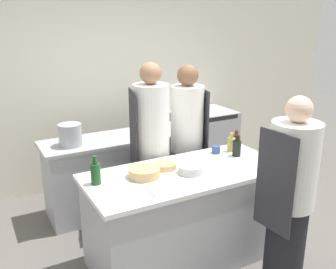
# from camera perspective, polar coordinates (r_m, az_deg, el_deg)

# --- Properties ---
(ground_plane) EXTENTS (16.00, 16.00, 0.00)m
(ground_plane) POSITION_cam_1_polar(r_m,az_deg,el_deg) (3.83, 2.64, -18.10)
(ground_plane) COLOR #605B56
(wall_back) EXTENTS (8.00, 0.06, 2.80)m
(wall_back) POSITION_cam_1_polar(r_m,az_deg,el_deg) (5.13, -9.67, 7.89)
(wall_back) COLOR silver
(wall_back) RESTS_ON ground_plane
(prep_counter) EXTENTS (1.85, 0.83, 0.90)m
(prep_counter) POSITION_cam_1_polar(r_m,az_deg,el_deg) (3.59, 2.74, -12.21)
(prep_counter) COLOR #A8AAAF
(prep_counter) RESTS_ON ground_plane
(pass_counter) EXTENTS (1.87, 0.59, 0.90)m
(pass_counter) POSITION_cam_1_polar(r_m,az_deg,el_deg) (4.55, -6.80, -5.63)
(pass_counter) COLOR #A8AAAF
(pass_counter) RESTS_ON ground_plane
(oven_range) EXTENTS (0.90, 0.68, 0.92)m
(oven_range) POSITION_cam_1_polar(r_m,az_deg,el_deg) (5.59, 5.13, -1.08)
(oven_range) COLOR #A8AAAF
(oven_range) RESTS_ON ground_plane
(chef_at_prep_near) EXTENTS (0.41, 0.39, 1.67)m
(chef_at_prep_near) POSITION_cam_1_polar(r_m,az_deg,el_deg) (3.21, 18.01, -9.28)
(chef_at_prep_near) COLOR black
(chef_at_prep_near) RESTS_ON ground_plane
(chef_at_stove) EXTENTS (0.41, 0.39, 1.76)m
(chef_at_stove) POSITION_cam_1_polar(r_m,az_deg,el_deg) (4.17, 2.92, -1.39)
(chef_at_stove) COLOR black
(chef_at_stove) RESTS_ON ground_plane
(chef_at_pass_far) EXTENTS (0.42, 0.40, 1.81)m
(chef_at_pass_far) POSITION_cam_1_polar(r_m,az_deg,el_deg) (3.90, -2.56, -2.33)
(chef_at_pass_far) COLOR black
(chef_at_pass_far) RESTS_ON ground_plane
(bottle_olive_oil) EXTENTS (0.09, 0.09, 0.20)m
(bottle_olive_oil) POSITION_cam_1_polar(r_m,az_deg,el_deg) (4.01, 10.35, -0.98)
(bottle_olive_oil) COLOR #5B2319
(bottle_olive_oil) RESTS_ON prep_counter
(bottle_vinegar) EXTENTS (0.08, 0.08, 0.20)m
(bottle_vinegar) POSITION_cam_1_polar(r_m,az_deg,el_deg) (3.91, 9.58, -1.43)
(bottle_vinegar) COLOR #B2A84C
(bottle_vinegar) RESTS_ON prep_counter
(bottle_wine) EXTENTS (0.08, 0.08, 0.22)m
(bottle_wine) POSITION_cam_1_polar(r_m,az_deg,el_deg) (3.78, 10.44, -1.98)
(bottle_wine) COLOR black
(bottle_wine) RESTS_ON prep_counter
(bottle_cooking_oil) EXTENTS (0.08, 0.08, 0.25)m
(bottle_cooking_oil) POSITION_cam_1_polar(r_m,az_deg,el_deg) (3.16, -10.98, -5.76)
(bottle_cooking_oil) COLOR #19471E
(bottle_cooking_oil) RESTS_ON prep_counter
(bowl_mixing_large) EXTENTS (0.28, 0.28, 0.08)m
(bowl_mixing_large) POSITION_cam_1_polar(r_m,az_deg,el_deg) (3.26, -3.65, -5.78)
(bowl_mixing_large) COLOR tan
(bowl_mixing_large) RESTS_ON prep_counter
(bowl_prep_small) EXTENTS (0.22, 0.22, 0.05)m
(bowl_prep_small) POSITION_cam_1_polar(r_m,az_deg,el_deg) (3.44, -0.48, -4.75)
(bowl_prep_small) COLOR tan
(bowl_prep_small) RESTS_ON prep_counter
(bowl_ceramic_blue) EXTENTS (0.22, 0.22, 0.07)m
(bowl_ceramic_blue) POSITION_cam_1_polar(r_m,az_deg,el_deg) (3.34, 3.46, -5.31)
(bowl_ceramic_blue) COLOR #B7BABC
(bowl_ceramic_blue) RESTS_ON prep_counter
(cup) EXTENTS (0.09, 0.09, 0.08)m
(cup) POSITION_cam_1_polar(r_m,az_deg,el_deg) (3.84, 7.33, -2.29)
(cup) COLOR #33477F
(cup) RESTS_ON prep_counter
(cutting_board) EXTENTS (0.29, 0.20, 0.01)m
(cutting_board) POSITION_cam_1_polar(r_m,az_deg,el_deg) (3.05, -0.31, -8.16)
(cutting_board) COLOR white
(cutting_board) RESTS_ON prep_counter
(stockpot) EXTENTS (0.25, 0.25, 0.24)m
(stockpot) POSITION_cam_1_polar(r_m,az_deg,el_deg) (4.15, -14.67, -0.06)
(stockpot) COLOR #A8AAAF
(stockpot) RESTS_ON pass_counter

